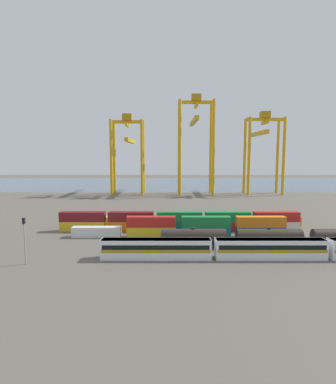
% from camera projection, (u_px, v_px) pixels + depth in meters
% --- Properties ---
extents(ground_plane, '(420.00, 420.00, 0.00)m').
position_uv_depth(ground_plane, '(205.00, 209.00, 122.48)').
color(ground_plane, '#5B564C').
extents(harbour_water, '(400.00, 110.00, 0.01)m').
position_uv_depth(harbour_water, '(188.00, 184.00, 230.18)').
color(harbour_water, '#475B6B').
rests_on(harbour_water, ground_plane).
extents(passenger_train, '(66.68, 3.14, 3.90)m').
position_uv_depth(passenger_train, '(270.00, 248.00, 63.36)').
color(passenger_train, silver).
rests_on(passenger_train, ground_plane).
extents(freight_tank_row, '(47.67, 3.09, 4.55)m').
position_uv_depth(freight_tank_row, '(269.00, 238.00, 70.79)').
color(freight_tank_row, '#232326').
rests_on(freight_tank_row, ground_plane).
extents(signal_mast, '(0.36, 0.60, 8.82)m').
position_uv_depth(signal_mast, '(25.00, 235.00, 59.55)').
color(signal_mast, gray).
rests_on(signal_mast, ground_plane).
extents(shipping_container_0, '(12.10, 2.44, 2.60)m').
position_uv_depth(shipping_container_0, '(97.00, 232.00, 80.05)').
color(shipping_container_0, silver).
rests_on(shipping_container_0, ground_plane).
extents(shipping_container_1, '(12.10, 2.44, 2.60)m').
position_uv_depth(shipping_container_1, '(151.00, 232.00, 80.04)').
color(shipping_container_1, gold).
rests_on(shipping_container_1, ground_plane).
extents(shipping_container_2, '(12.10, 2.44, 2.60)m').
position_uv_depth(shipping_container_2, '(151.00, 222.00, 79.74)').
color(shipping_container_2, '#AD211C').
rests_on(shipping_container_2, shipping_container_1).
extents(shipping_container_3, '(12.10, 2.44, 2.60)m').
position_uv_depth(shipping_container_3, '(206.00, 232.00, 80.03)').
color(shipping_container_3, '#146066').
rests_on(shipping_container_3, ground_plane).
extents(shipping_container_4, '(12.10, 2.44, 2.60)m').
position_uv_depth(shipping_container_4, '(206.00, 222.00, 79.73)').
color(shipping_container_4, '#197538').
rests_on(shipping_container_4, shipping_container_3).
extents(shipping_container_5, '(12.10, 2.44, 2.60)m').
position_uv_depth(shipping_container_5, '(261.00, 232.00, 80.02)').
color(shipping_container_5, '#1C4299').
rests_on(shipping_container_5, ground_plane).
extents(shipping_container_6, '(12.10, 2.44, 2.60)m').
position_uv_depth(shipping_container_6, '(261.00, 222.00, 79.72)').
color(shipping_container_6, orange).
rests_on(shipping_container_6, shipping_container_5).
extents(shipping_container_7, '(12.10, 2.44, 2.60)m').
position_uv_depth(shipping_container_7, '(83.00, 226.00, 86.63)').
color(shipping_container_7, gold).
rests_on(shipping_container_7, ground_plane).
extents(shipping_container_8, '(12.10, 2.44, 2.60)m').
position_uv_depth(shipping_container_8, '(83.00, 217.00, 86.33)').
color(shipping_container_8, maroon).
rests_on(shipping_container_8, shipping_container_7).
extents(shipping_container_9, '(12.10, 2.44, 2.60)m').
position_uv_depth(shipping_container_9, '(131.00, 226.00, 86.62)').
color(shipping_container_9, orange).
rests_on(shipping_container_9, ground_plane).
extents(shipping_container_10, '(12.10, 2.44, 2.60)m').
position_uv_depth(shipping_container_10, '(131.00, 217.00, 86.32)').
color(shipping_container_10, maroon).
rests_on(shipping_container_10, shipping_container_9).
extents(shipping_container_11, '(12.10, 2.44, 2.60)m').
position_uv_depth(shipping_container_11, '(180.00, 226.00, 86.61)').
color(shipping_container_11, '#146066').
rests_on(shipping_container_11, ground_plane).
extents(shipping_container_12, '(12.10, 2.44, 2.60)m').
position_uv_depth(shipping_container_12, '(180.00, 217.00, 86.32)').
color(shipping_container_12, '#197538').
rests_on(shipping_container_12, shipping_container_11).
extents(shipping_container_13, '(12.10, 2.44, 2.60)m').
position_uv_depth(shipping_container_13, '(228.00, 226.00, 86.60)').
color(shipping_container_13, '#AD211C').
rests_on(shipping_container_13, ground_plane).
extents(shipping_container_14, '(12.10, 2.44, 2.60)m').
position_uv_depth(shipping_container_14, '(228.00, 217.00, 86.31)').
color(shipping_container_14, '#197538').
rests_on(shipping_container_14, shipping_container_13).
extents(shipping_container_15, '(12.10, 2.44, 2.60)m').
position_uv_depth(shipping_container_15, '(276.00, 226.00, 86.59)').
color(shipping_container_15, silver).
rests_on(shipping_container_15, ground_plane).
extents(shipping_container_16, '(12.10, 2.44, 2.60)m').
position_uv_depth(shipping_container_16, '(276.00, 217.00, 86.30)').
color(shipping_container_16, '#AD211C').
rests_on(shipping_container_16, shipping_container_15).
extents(shipping_container_17, '(12.10, 2.44, 2.60)m').
position_uv_depth(shipping_container_17, '(100.00, 221.00, 93.21)').
color(shipping_container_17, gold).
rests_on(shipping_container_17, ground_plane).
extents(shipping_container_18, '(6.04, 2.44, 2.60)m').
position_uv_depth(shipping_container_18, '(148.00, 221.00, 93.20)').
color(shipping_container_18, maroon).
rests_on(shipping_container_18, ground_plane).
extents(shipping_container_19, '(12.10, 2.44, 2.60)m').
position_uv_depth(shipping_container_19, '(195.00, 221.00, 93.19)').
color(shipping_container_19, '#AD211C').
rests_on(shipping_container_19, ground_plane).
extents(shipping_container_20, '(12.10, 2.44, 2.60)m').
position_uv_depth(shipping_container_20, '(242.00, 221.00, 93.18)').
color(shipping_container_20, gold).
rests_on(shipping_container_20, ground_plane).
extents(shipping_container_21, '(6.04, 2.44, 2.60)m').
position_uv_depth(shipping_container_21, '(290.00, 221.00, 93.17)').
color(shipping_container_21, orange).
rests_on(shipping_container_21, ground_plane).
extents(gantry_crane_west, '(17.07, 35.74, 41.21)m').
position_uv_depth(gantry_crane_west, '(129.00, 146.00, 168.95)').
color(gantry_crane_west, gold).
rests_on(gantry_crane_west, ground_plane).
extents(gantry_crane_central, '(18.45, 40.77, 50.98)m').
position_uv_depth(gantry_crane_central, '(196.00, 134.00, 168.47)').
color(gantry_crane_central, gold).
rests_on(gantry_crane_central, ground_plane).
extents(gantry_crane_east, '(19.10, 32.91, 42.44)m').
position_uv_depth(gantry_crane_east, '(263.00, 144.00, 168.21)').
color(gantry_crane_east, gold).
rests_on(gantry_crane_east, ground_plane).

